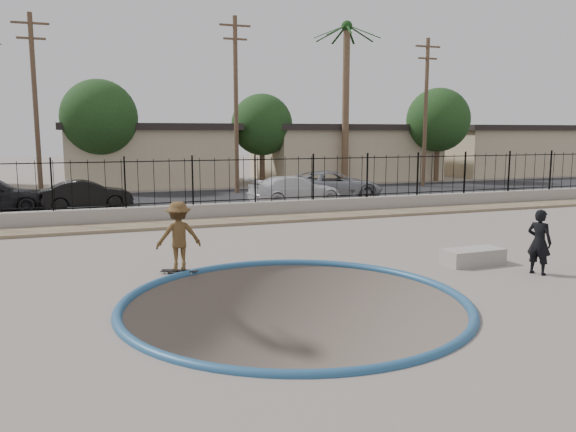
# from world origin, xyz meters

# --- Properties ---
(ground) EXTENTS (120.00, 120.00, 2.20)m
(ground) POSITION_xyz_m (0.00, 12.00, -1.10)
(ground) COLOR slate
(ground) RESTS_ON ground
(bowl_pit) EXTENTS (6.84, 6.84, 1.80)m
(bowl_pit) POSITION_xyz_m (0.00, -1.00, 0.00)
(bowl_pit) COLOR #50443D
(bowl_pit) RESTS_ON ground
(coping_ring) EXTENTS (7.04, 7.04, 0.20)m
(coping_ring) POSITION_xyz_m (0.00, -1.00, 0.00)
(coping_ring) COLOR navy
(coping_ring) RESTS_ON ground
(rock_strip) EXTENTS (42.00, 1.60, 0.11)m
(rock_strip) POSITION_xyz_m (0.00, 9.20, 0.06)
(rock_strip) COLOR #968162
(rock_strip) RESTS_ON ground
(retaining_wall) EXTENTS (42.00, 0.45, 0.60)m
(retaining_wall) POSITION_xyz_m (0.00, 10.30, 0.30)
(retaining_wall) COLOR gray
(retaining_wall) RESTS_ON ground
(fence) EXTENTS (40.00, 0.04, 1.80)m
(fence) POSITION_xyz_m (0.00, 10.30, 1.50)
(fence) COLOR black
(fence) RESTS_ON retaining_wall
(street) EXTENTS (90.00, 8.00, 0.04)m
(street) POSITION_xyz_m (0.00, 17.00, 0.02)
(street) COLOR black
(street) RESTS_ON ground
(house_center) EXTENTS (10.60, 8.60, 3.90)m
(house_center) POSITION_xyz_m (0.00, 26.50, 1.97)
(house_center) COLOR tan
(house_center) RESTS_ON ground
(house_east) EXTENTS (12.60, 8.60, 3.90)m
(house_east) POSITION_xyz_m (14.00, 26.50, 1.97)
(house_east) COLOR tan
(house_east) RESTS_ON ground
(house_east_far) EXTENTS (11.60, 8.60, 3.90)m
(house_east_far) POSITION_xyz_m (28.00, 26.50, 1.97)
(house_east_far) COLOR tan
(house_east_far) RESTS_ON ground
(palm_right) EXTENTS (2.30, 2.30, 10.30)m
(palm_right) POSITION_xyz_m (12.00, 22.00, 7.33)
(palm_right) COLOR brown
(palm_right) RESTS_ON ground
(utility_pole_left) EXTENTS (1.70, 0.24, 9.00)m
(utility_pole_left) POSITION_xyz_m (-6.00, 19.00, 4.70)
(utility_pole_left) COLOR #473323
(utility_pole_left) RESTS_ON ground
(utility_pole_mid) EXTENTS (1.70, 0.24, 9.50)m
(utility_pole_mid) POSITION_xyz_m (4.00, 19.00, 4.96)
(utility_pole_mid) COLOR #473323
(utility_pole_mid) RESTS_ON ground
(utility_pole_right) EXTENTS (1.70, 0.24, 9.00)m
(utility_pole_right) POSITION_xyz_m (16.00, 19.00, 4.70)
(utility_pole_right) COLOR #473323
(utility_pole_right) RESTS_ON ground
(street_tree_left) EXTENTS (4.32, 4.32, 6.36)m
(street_tree_left) POSITION_xyz_m (-3.00, 23.00, 4.19)
(street_tree_left) COLOR #473323
(street_tree_left) RESTS_ON ground
(street_tree_mid) EXTENTS (3.96, 3.96, 5.83)m
(street_tree_mid) POSITION_xyz_m (7.00, 24.00, 3.84)
(street_tree_mid) COLOR #473323
(street_tree_mid) RESTS_ON ground
(street_tree_right) EXTENTS (4.32, 4.32, 6.36)m
(street_tree_right) POSITION_xyz_m (19.00, 22.00, 4.19)
(street_tree_right) COLOR #473323
(street_tree_right) RESTS_ON ground
(skater) EXTENTS (1.07, 0.62, 1.66)m
(skater) POSITION_xyz_m (-1.81, 2.14, 0.83)
(skater) COLOR brown
(skater) RESTS_ON ground
(skateboard) EXTENTS (0.90, 0.55, 0.08)m
(skateboard) POSITION_xyz_m (-1.81, 2.14, 0.06)
(skateboard) COLOR black
(skateboard) RESTS_ON ground
(videographer) EXTENTS (0.57, 0.67, 1.57)m
(videographer) POSITION_xyz_m (6.29, -0.81, 0.79)
(videographer) COLOR black
(videographer) RESTS_ON ground
(concrete_ledge) EXTENTS (1.62, 0.76, 0.40)m
(concrete_ledge) POSITION_xyz_m (5.49, 0.57, 0.20)
(concrete_ledge) COLOR #9B948A
(concrete_ledge) RESTS_ON ground
(car_b) EXTENTS (3.89, 1.65, 1.25)m
(car_b) POSITION_xyz_m (-3.85, 14.90, 0.66)
(car_b) COLOR black
(car_b) RESTS_ON street
(car_c) EXTENTS (4.67, 2.27, 1.31)m
(car_c) POSITION_xyz_m (5.35, 13.40, 0.69)
(car_c) COLOR silver
(car_c) RESTS_ON street
(car_d) EXTENTS (5.30, 2.75, 1.43)m
(car_d) POSITION_xyz_m (7.74, 14.48, 0.75)
(car_d) COLOR gray
(car_d) RESTS_ON street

